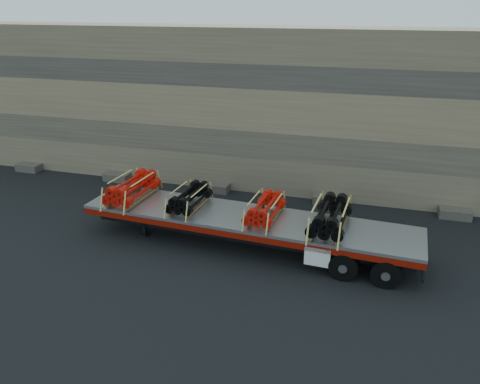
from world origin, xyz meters
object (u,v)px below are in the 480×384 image
Objects in this scene: bundle_front at (132,189)px; bundle_midfront at (189,199)px; bundle_midrear at (265,209)px; trailer at (246,231)px; bundle_rear at (330,217)px.

bundle_front is 2.32m from bundle_midfront.
bundle_midfront is 2.78m from bundle_midrear.
bundle_front is 1.18× the size of bundle_midfront.
trailer is 4.55m from bundle_front.
bundle_front is at bearing 180.00° from bundle_midfront.
bundle_rear is (2.83, -0.17, 0.99)m from trailer.
bundle_rear reaches higher than trailer.
bundle_midrear is (5.09, -0.31, -0.06)m from bundle_front.
bundle_midfront is (-2.13, 0.13, 0.92)m from trailer.
bundle_front reaches higher than bundle_midrear.
bundle_midrear is 0.85× the size of bundle_rear.
bundle_midrear is at bearing 0.00° from bundle_front.
bundle_rear is at bearing 0.00° from bundle_midfront.
bundle_front is (-4.44, 0.27, 0.98)m from trailer.
bundle_rear is at bearing 0.00° from trailer.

